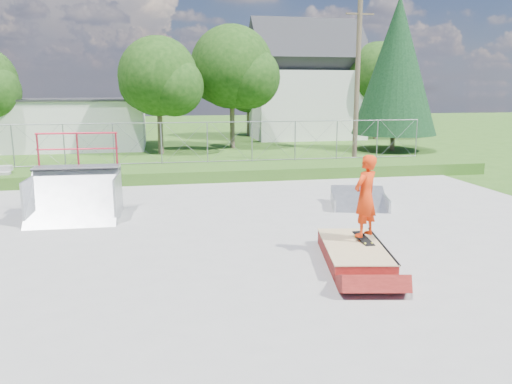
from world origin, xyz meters
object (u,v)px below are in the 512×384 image
(quarter_pipe, at_px, (73,179))
(flat_bank_ramp, at_px, (359,200))
(grind_box, at_px, (354,253))
(skater, at_px, (365,199))

(quarter_pipe, xyz_separation_m, flat_bank_ramp, (8.61, -0.07, -0.96))
(grind_box, xyz_separation_m, skater, (0.32, 0.24, 1.15))
(quarter_pipe, relative_size, flat_bank_ramp, 1.35)
(quarter_pipe, height_order, flat_bank_ramp, quarter_pipe)
(grind_box, relative_size, skater, 1.54)
(grind_box, bearing_deg, flat_bank_ramp, 76.94)
(grind_box, xyz_separation_m, flat_bank_ramp, (2.09, 4.75, 0.07))
(quarter_pipe, relative_size, skater, 1.34)
(quarter_pipe, bearing_deg, grind_box, -34.47)
(flat_bank_ramp, bearing_deg, skater, -95.58)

